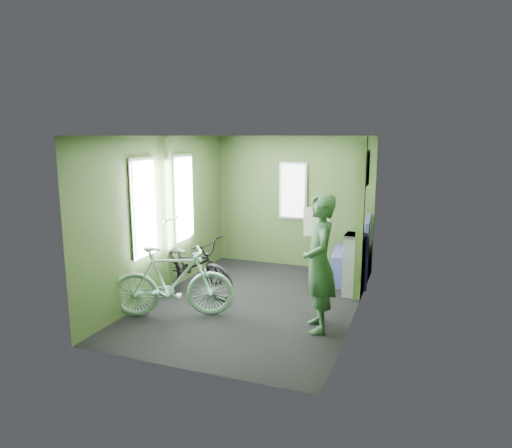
% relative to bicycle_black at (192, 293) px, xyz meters
% --- Properties ---
extents(room, '(4.00, 4.02, 2.31)m').
position_rel_bicycle_black_xyz_m(room, '(0.95, 0.03, 1.44)').
color(room, black).
rests_on(room, ground).
extents(bicycle_black, '(1.85, 1.31, 0.98)m').
position_rel_bicycle_black_xyz_m(bicycle_black, '(0.00, 0.00, 0.00)').
color(bicycle_black, black).
rests_on(bicycle_black, ground).
extents(bicycle_mint, '(1.63, 1.07, 0.96)m').
position_rel_bicycle_black_xyz_m(bicycle_mint, '(0.20, -0.86, 0.00)').
color(bicycle_mint, '#89C1AB').
rests_on(bicycle_mint, ground).
extents(passenger, '(0.59, 0.76, 1.65)m').
position_rel_bicycle_black_xyz_m(passenger, '(2.03, -0.60, 0.83)').
color(passenger, '#2E5636').
rests_on(passenger, ground).
extents(waste_box, '(0.27, 0.37, 0.91)m').
position_rel_bicycle_black_xyz_m(waste_box, '(2.25, 0.79, 0.45)').
color(waste_box, gray).
rests_on(waste_box, ground).
extents(bench_seat, '(0.63, 1.03, 1.04)m').
position_rel_bicycle_black_xyz_m(bench_seat, '(2.13, 1.44, 0.31)').
color(bench_seat, navy).
rests_on(bench_seat, ground).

